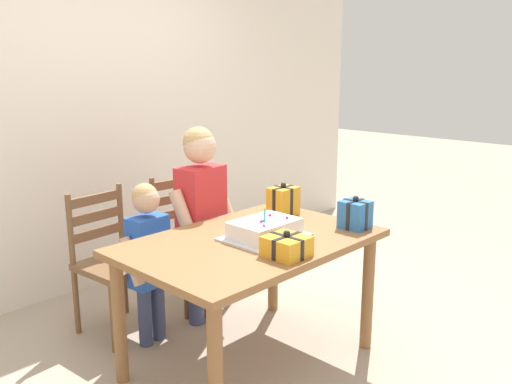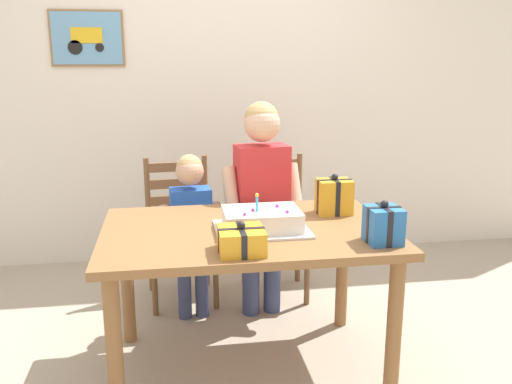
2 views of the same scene
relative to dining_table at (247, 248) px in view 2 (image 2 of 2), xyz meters
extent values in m
plane|color=tan|center=(0.00, 0.00, -0.65)|extent=(20.00, 20.00, 0.00)
cube|color=silver|center=(0.00, 1.72, 0.65)|extent=(6.40, 0.08, 2.60)
cube|color=olive|center=(-0.90, 1.67, 1.03)|extent=(0.51, 0.02, 0.39)
cube|color=#669EC6|center=(-0.90, 1.66, 1.03)|extent=(0.48, 0.01, 0.36)
cube|color=gold|center=(-0.90, 1.65, 1.05)|extent=(0.22, 0.01, 0.11)
cylinder|color=black|center=(-0.99, 1.65, 0.96)|extent=(0.10, 0.01, 0.10)
cylinder|color=black|center=(-0.82, 1.65, 0.96)|extent=(0.06, 0.01, 0.06)
cube|color=olive|center=(0.00, 0.00, 0.08)|extent=(1.39, 0.92, 0.04)
cylinder|color=olive|center=(-0.61, -0.38, -0.30)|extent=(0.07, 0.07, 0.71)
cylinder|color=olive|center=(0.61, -0.38, -0.30)|extent=(0.07, 0.07, 0.71)
cylinder|color=olive|center=(-0.61, 0.38, -0.30)|extent=(0.07, 0.07, 0.71)
cylinder|color=olive|center=(0.61, 0.38, -0.30)|extent=(0.07, 0.07, 0.71)
cube|color=silver|center=(0.06, -0.05, 0.11)|extent=(0.44, 0.34, 0.01)
cube|color=white|center=(0.06, -0.05, 0.16)|extent=(0.36, 0.26, 0.09)
cylinder|color=#33ADE5|center=(0.04, -0.07, 0.24)|extent=(0.01, 0.01, 0.07)
sphere|color=yellow|center=(0.04, -0.07, 0.28)|extent=(0.02, 0.02, 0.02)
sphere|color=purple|center=(0.17, -0.12, 0.21)|extent=(0.02, 0.02, 0.02)
sphere|color=yellow|center=(0.04, -0.05, 0.21)|extent=(0.02, 0.02, 0.02)
sphere|color=purple|center=(-0.03, -0.13, 0.21)|extent=(0.02, 0.02, 0.02)
sphere|color=purple|center=(0.02, -0.06, 0.21)|extent=(0.02, 0.02, 0.02)
sphere|color=purple|center=(0.14, -0.01, 0.21)|extent=(0.02, 0.02, 0.02)
cube|color=gold|center=(0.49, 0.19, 0.19)|extent=(0.17, 0.14, 0.18)
cube|color=black|center=(0.49, 0.19, 0.19)|extent=(0.18, 0.02, 0.19)
cube|color=black|center=(0.49, 0.19, 0.19)|extent=(0.02, 0.14, 0.19)
sphere|color=black|center=(0.49, 0.19, 0.30)|extent=(0.04, 0.04, 0.04)
cube|color=gold|center=(-0.07, -0.32, 0.15)|extent=(0.19, 0.20, 0.10)
cube|color=black|center=(-0.07, -0.32, 0.15)|extent=(0.20, 0.02, 0.11)
cube|color=black|center=(-0.07, -0.32, 0.15)|extent=(0.02, 0.21, 0.11)
sphere|color=black|center=(-0.07, -0.32, 0.22)|extent=(0.04, 0.04, 0.04)
cube|color=#286BB7|center=(0.57, -0.30, 0.18)|extent=(0.15, 0.16, 0.16)
cube|color=black|center=(0.57, -0.30, 0.18)|extent=(0.15, 0.02, 0.17)
cube|color=black|center=(0.57, -0.30, 0.18)|extent=(0.02, 0.16, 0.17)
sphere|color=black|center=(0.57, -0.30, 0.28)|extent=(0.04, 0.04, 0.04)
cube|color=brown|center=(-0.31, 0.88, -0.20)|extent=(0.45, 0.45, 0.04)
cylinder|color=brown|center=(-0.10, 0.71, -0.44)|extent=(0.04, 0.04, 0.43)
cylinder|color=brown|center=(-0.48, 0.67, -0.44)|extent=(0.04, 0.04, 0.43)
cylinder|color=brown|center=(-0.13, 1.08, -0.44)|extent=(0.04, 0.04, 0.43)
cylinder|color=brown|center=(-0.51, 1.05, -0.44)|extent=(0.04, 0.04, 0.43)
cylinder|color=brown|center=(-0.13, 1.08, 0.04)|extent=(0.04, 0.04, 0.45)
cylinder|color=brown|center=(-0.51, 1.05, 0.04)|extent=(0.04, 0.04, 0.45)
cube|color=brown|center=(-0.32, 1.07, -0.03)|extent=(0.36, 0.05, 0.06)
cube|color=brown|center=(-0.32, 1.07, 0.09)|extent=(0.36, 0.05, 0.06)
cube|color=brown|center=(-0.32, 1.07, 0.20)|extent=(0.36, 0.05, 0.06)
cube|color=brown|center=(0.31, 0.88, -0.20)|extent=(0.45, 0.45, 0.04)
cylinder|color=brown|center=(0.48, 0.68, -0.44)|extent=(0.04, 0.04, 0.43)
cylinder|color=brown|center=(0.10, 0.70, -0.44)|extent=(0.04, 0.04, 0.43)
cylinder|color=brown|center=(0.51, 1.05, -0.44)|extent=(0.04, 0.04, 0.43)
cylinder|color=brown|center=(0.13, 1.08, -0.44)|extent=(0.04, 0.04, 0.43)
cylinder|color=brown|center=(0.51, 1.05, 0.04)|extent=(0.04, 0.04, 0.45)
cylinder|color=brown|center=(0.13, 1.08, 0.04)|extent=(0.04, 0.04, 0.45)
cube|color=brown|center=(0.32, 1.07, -0.03)|extent=(0.36, 0.05, 0.06)
cube|color=brown|center=(0.32, 1.07, 0.09)|extent=(0.36, 0.05, 0.06)
cube|color=brown|center=(0.32, 1.07, 0.20)|extent=(0.36, 0.05, 0.06)
cylinder|color=#38426B|center=(0.24, 0.62, -0.41)|extent=(0.11, 0.11, 0.49)
cylinder|color=#38426B|center=(0.11, 0.61, -0.41)|extent=(0.11, 0.11, 0.49)
cube|color=red|center=(0.18, 0.62, 0.12)|extent=(0.33, 0.22, 0.56)
cylinder|color=#E0B293|center=(0.37, 0.60, 0.10)|extent=(0.11, 0.24, 0.37)
cylinder|color=#E0B293|center=(-0.01, 0.55, 0.10)|extent=(0.11, 0.24, 0.37)
sphere|color=#E0B293|center=(0.18, 0.62, 0.53)|extent=(0.21, 0.21, 0.21)
sphere|color=tan|center=(0.17, 0.63, 0.55)|extent=(0.20, 0.20, 0.20)
cylinder|color=#38426B|center=(-0.19, 0.62, -0.46)|extent=(0.08, 0.08, 0.38)
cylinder|color=#38426B|center=(-0.30, 0.61, -0.46)|extent=(0.08, 0.08, 0.38)
cube|color=blue|center=(-0.25, 0.62, -0.06)|extent=(0.25, 0.16, 0.43)
cylinder|color=tan|center=(-0.10, 0.60, -0.07)|extent=(0.08, 0.18, 0.29)
cylinder|color=tan|center=(-0.39, 0.57, -0.07)|extent=(0.08, 0.18, 0.29)
sphere|color=tan|center=(-0.25, 0.62, 0.26)|extent=(0.16, 0.16, 0.16)
sphere|color=tan|center=(-0.25, 0.63, 0.28)|extent=(0.15, 0.15, 0.15)
camera|label=1|loc=(-2.02, -1.97, 1.03)|focal=37.95mm
camera|label=2|loc=(-0.35, -2.51, 0.92)|focal=38.64mm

